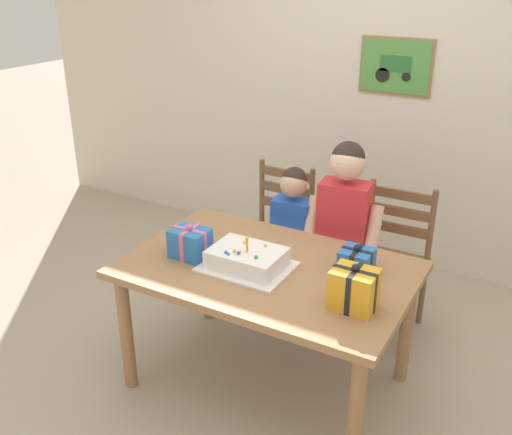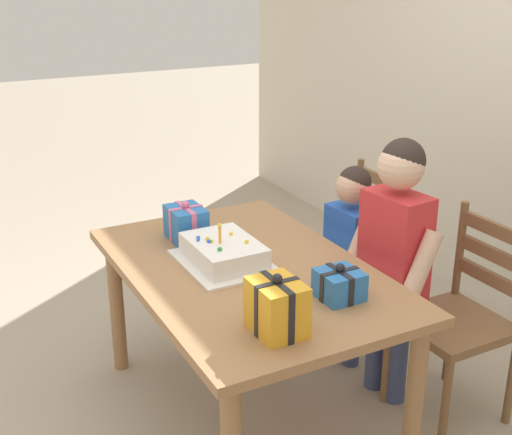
% 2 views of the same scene
% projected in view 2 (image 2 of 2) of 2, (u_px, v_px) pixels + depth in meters
% --- Properties ---
extents(ground_plane, '(20.00, 20.00, 0.00)m').
position_uv_depth(ground_plane, '(248.00, 414.00, 3.08)').
color(ground_plane, tan).
extents(dining_table, '(1.44, 0.94, 0.73)m').
position_uv_depth(dining_table, '(247.00, 288.00, 2.85)').
color(dining_table, '#9E7047').
rests_on(dining_table, ground).
extents(birthday_cake, '(0.44, 0.34, 0.19)m').
position_uv_depth(birthday_cake, '(224.00, 253.00, 2.84)').
color(birthday_cake, white).
rests_on(birthday_cake, dining_table).
extents(gift_box_red_large, '(0.20, 0.16, 0.22)m').
position_uv_depth(gift_box_red_large, '(277.00, 307.00, 2.30)').
color(gift_box_red_large, gold).
rests_on(gift_box_red_large, dining_table).
extents(gift_box_beside_cake, '(0.16, 0.16, 0.15)m').
position_uv_depth(gift_box_beside_cake, '(339.00, 284.00, 2.55)').
color(gift_box_beside_cake, '#286BB7').
rests_on(gift_box_beside_cake, dining_table).
extents(gift_box_corner_small, '(0.20, 0.16, 0.19)m').
position_uv_depth(gift_box_corner_small, '(186.00, 224.00, 3.08)').
color(gift_box_corner_small, '#286BB7').
rests_on(gift_box_corner_small, dining_table).
extents(chair_left, '(0.43, 0.43, 0.92)m').
position_uv_depth(chair_left, '(354.00, 254.00, 3.61)').
color(chair_left, brown).
rests_on(chair_left, ground).
extents(chair_right, '(0.42, 0.42, 0.92)m').
position_uv_depth(chair_right, '(461.00, 318.00, 2.95)').
color(chair_right, brown).
rests_on(chair_right, ground).
extents(child_older, '(0.46, 0.27, 1.24)m').
position_uv_depth(child_older, '(395.00, 247.00, 2.97)').
color(child_older, '#38426B').
rests_on(child_older, ground).
extents(child_younger, '(0.38, 0.22, 1.03)m').
position_uv_depth(child_younger, '(350.00, 247.00, 3.29)').
color(child_younger, '#38426B').
rests_on(child_younger, ground).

